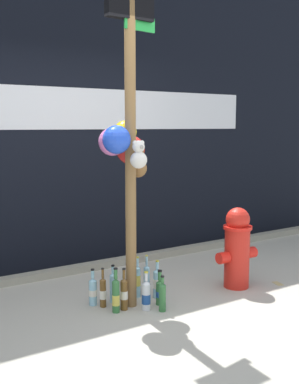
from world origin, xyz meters
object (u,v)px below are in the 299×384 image
Objects in this scene: bottle_10 at (103,292)px; bottle_8 at (162,296)px; bottle_0 at (124,293)px; bottle_2 at (131,288)px; bottle_7 at (146,295)px; bottle_1 at (93,291)px; bottle_9 at (157,283)px; bottle_6 at (116,295)px; bottle_11 at (137,280)px; bottle_3 at (160,291)px; bottle_5 at (113,286)px; bottle_4 at (147,278)px; fire_hydrant at (237,247)px; memorial_post at (126,129)px.

bottle_8 is at bearing -43.43° from bottle_10.
bottle_0 is 0.34m from bottle_8.
bottle_7 is at bearing -89.87° from bottle_2.
bottle_1 is 1.05× the size of bottle_8.
bottle_9 reaches higher than bottle_8.
bottle_6 is (0.09, -0.26, 0.02)m from bottle_1.
bottle_0 is 1.04× the size of bottle_9.
bottle_6 is at bearing -148.03° from bottle_11.
bottle_11 is (-0.15, 0.12, 0.02)m from bottle_9.
bottle_8 is at bearing -45.52° from bottle_1.
bottle_0 reaches higher than bottle_3.
bottle_9 is (0.40, -0.12, -0.00)m from bottle_5.
bottle_8 is at bearing -105.98° from bottle_4.
bottle_8 is 0.89× the size of bottle_10.
bottle_6 is 1.14× the size of bottle_7.
bottle_4 is 1.04× the size of bottle_9.
bottle_6 is (-0.10, -0.23, 0.00)m from bottle_5.
bottle_8 is (0.26, -0.42, -0.01)m from bottle_5.
bottle_2 is 0.81× the size of bottle_11.
bottle_7 is (0.16, -0.32, -0.02)m from bottle_5.
bottle_0 is 0.42m from bottle_9.
bottle_11 reaches higher than bottle_1.
fire_hydrant is at bearing -13.24° from bottle_1.
bottle_5 is at bearing -9.86° from bottle_1.
bottle_2 is (0.16, 0.14, -0.02)m from bottle_0.
bottle_7 is at bearing -64.06° from bottle_5.
bottle_3 is (0.33, -0.07, -0.02)m from bottle_0.
fire_hydrant is 2.32× the size of bottle_7.
memorial_post is at bearing 120.50° from bottle_8.
bottle_5 is 0.90× the size of bottle_11.
bottle_7 is at bearing -179.08° from fire_hydrant.
bottle_5 is 0.97× the size of bottle_9.
bottle_2 is 0.26m from bottle_9.
bottle_8 reaches higher than bottle_2.
memorial_post is 7.56× the size of bottle_4.
bottle_3 is 0.92× the size of bottle_7.
memorial_post is 1.48m from bottle_1.
bottle_3 is at bearing -116.63° from bottle_9.
fire_hydrant is 2.15× the size of bottle_0.
bottle_3 is 0.82× the size of bottle_11.
bottle_7 is at bearing -123.04° from bottle_4.
fire_hydrant reaches higher than bottle_1.
bottle_9 is (0.41, 0.09, -0.00)m from bottle_0.
bottle_9 reaches higher than bottle_10.
bottle_0 reaches higher than bottle_2.
bottle_0 is 0.19m from bottle_7.
memorial_post reaches higher than bottle_0.
bottle_0 is at bearing 175.82° from fire_hydrant.
memorial_post reaches higher than bottle_8.
bottle_4 is 1.08× the size of bottle_7.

